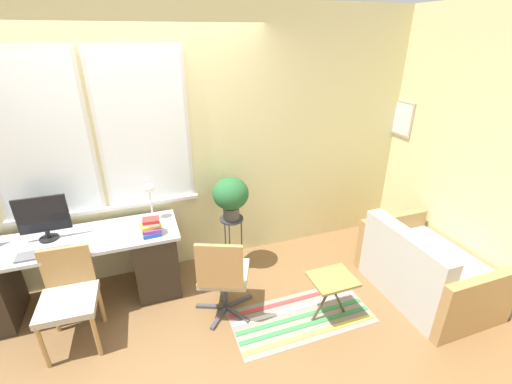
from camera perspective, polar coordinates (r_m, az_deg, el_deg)
The scene contains 16 objects.
ground_plane at distance 3.63m, azimuth -14.84°, elevation -17.63°, with size 14.00×14.00×0.00m, color brown.
wall_back_with_window at distance 3.54m, azimuth -18.73°, elevation 6.39°, with size 9.00×0.12×2.70m.
wall_right_with_picture at distance 4.22m, azimuth 27.86°, elevation 7.53°, with size 0.08×9.00×2.70m.
desk at distance 3.70m, azimuth -27.75°, elevation -11.51°, with size 1.92×0.59×0.72m.
monitor at distance 3.54m, azimuth -31.96°, elevation -3.60°, with size 0.41×0.16×0.42m.
keyboard at distance 3.41m, azimuth -31.91°, elevation -8.72°, with size 0.40×0.14×0.02m.
mouse at distance 3.32m, azimuth -27.03°, elevation -8.24°, with size 0.04×0.07×0.04m.
desk_lamp at distance 3.47m, azimuth -17.27°, elevation -0.47°, with size 0.14×0.14×0.37m.
book_stack at distance 3.29m, azimuth -17.07°, elevation -5.62°, with size 0.20×0.18×0.16m.
desk_chair_wooden at distance 3.30m, azimuth -28.79°, elevation -14.90°, with size 0.45×0.46×0.82m.
office_chair_swivel at distance 3.14m, azimuth -5.52°, elevation -13.65°, with size 0.56×0.59×0.87m.
couch_loveseat at distance 3.87m, azimuth 26.24°, elevation -11.68°, with size 0.83×1.20×0.75m.
plant_stand at distance 3.67m, azimuth -4.07°, elevation -5.43°, with size 0.25×0.25×0.63m.
potted_plant at distance 3.51m, azimuth -4.24°, elevation -0.50°, with size 0.37×0.37×0.45m.
floor_rug_striped at distance 3.43m, azimuth 7.59°, elevation -19.86°, with size 1.31×0.60×0.01m.
folding_stool at distance 3.21m, azimuth 12.60°, elevation -14.43°, with size 0.39×0.33×0.45m.
Camera 1 is at (-0.03, -2.72, 2.40)m, focal length 24.00 mm.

